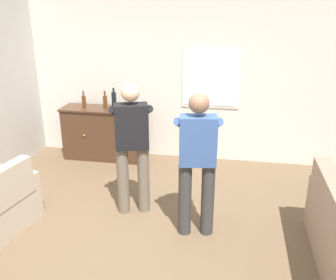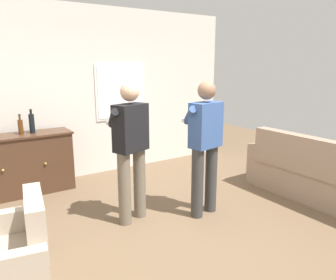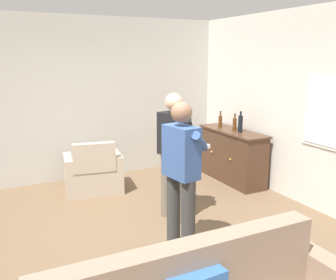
{
  "view_description": "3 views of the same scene",
  "coord_description": "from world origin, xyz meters",
  "views": [
    {
      "loc": [
        0.86,
        -3.45,
        2.56
      ],
      "look_at": [
        0.09,
        0.69,
        1.0
      ],
      "focal_mm": 40.0,
      "sensor_mm": 36.0,
      "label": 1
    },
    {
      "loc": [
        -2.04,
        -2.67,
        1.88
      ],
      "look_at": [
        -0.0,
        0.41,
        1.02
      ],
      "focal_mm": 35.0,
      "sensor_mm": 36.0,
      "label": 2
    },
    {
      "loc": [
        3.8,
        -1.48,
        2.13
      ],
      "look_at": [
        -0.09,
        0.46,
        1.15
      ],
      "focal_mm": 40.0,
      "sensor_mm": 36.0,
      "label": 3
    }
  ],
  "objects": [
    {
      "name": "armchair",
      "position": [
        -1.82,
        -0.01,
        0.29
      ],
      "size": [
        0.77,
        0.97,
        0.85
      ],
      "color": "#B2A38E",
      "rests_on": "ground"
    },
    {
      "name": "sideboard_cabinet",
      "position": [
        -1.3,
        2.3,
        0.45
      ],
      "size": [
        1.43,
        0.49,
        0.89
      ],
      "color": "#472D1E",
      "rests_on": "ground"
    },
    {
      "name": "wall_back_with_window",
      "position": [
        0.01,
        2.66,
        1.4
      ],
      "size": [
        5.2,
        0.15,
        2.8
      ],
      "color": "silver",
      "rests_on": "ground"
    },
    {
      "name": "person_standing_left",
      "position": [
        -0.35,
        0.68,
        0.94
      ],
      "size": [
        0.53,
        0.52,
        1.68
      ],
      "color": "#6B6051",
      "rests_on": "ground"
    },
    {
      "name": "couch",
      "position": [
        2.01,
        -0.37,
        0.35
      ],
      "size": [
        0.57,
        2.39,
        0.93
      ],
      "color": "gray",
      "rests_on": "ground"
    },
    {
      "name": "bottle_spirits_clear",
      "position": [
        -1.27,
        2.31,
        1.01
      ],
      "size": [
        0.07,
        0.07,
        0.29
      ],
      "color": "#593314",
      "rests_on": "sideboard_cabinet"
    },
    {
      "name": "ground",
      "position": [
        0.0,
        0.0,
        0.0
      ],
      "size": [
        10.4,
        10.4,
        0.0
      ],
      "primitive_type": "plane",
      "color": "brown"
    },
    {
      "name": "person_standing_right",
      "position": [
        0.49,
        0.34,
        0.94
      ],
      "size": [
        0.55,
        0.5,
        1.68
      ],
      "color": "#383838",
      "rests_on": "ground"
    },
    {
      "name": "bottle_wine_green",
      "position": [
        -1.11,
        2.31,
        1.04
      ],
      "size": [
        0.08,
        0.08,
        0.35
      ],
      "color": "black",
      "rests_on": "sideboard_cabinet"
    }
  ]
}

